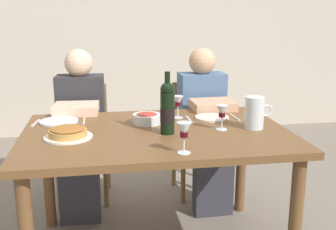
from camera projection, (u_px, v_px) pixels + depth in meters
back_wall at (124, 13)px, 4.69m from camera, size 8.00×0.10×2.80m
dining_table at (156, 146)px, 2.36m from camera, size 1.50×1.00×0.76m
wine_bottle at (167, 108)px, 2.25m from camera, size 0.08×0.08×0.35m
water_pitcher at (254, 115)px, 2.37m from camera, size 0.16×0.11×0.19m
baked_tart at (68, 133)px, 2.20m from camera, size 0.26×0.26×0.06m
salad_bowl at (147, 118)px, 2.48m from camera, size 0.17×0.17×0.07m
wine_glass_left_diner at (222, 112)px, 2.33m from camera, size 0.07×0.07×0.14m
wine_glass_right_diner at (178, 102)px, 2.59m from camera, size 0.07×0.07×0.14m
wine_glass_centre at (184, 132)px, 1.94m from camera, size 0.07×0.07×0.15m
dinner_plate_left_setting at (59, 121)px, 2.51m from camera, size 0.23×0.23×0.01m
dinner_plate_right_setting at (212, 118)px, 2.60m from camera, size 0.21×0.21×0.01m
fork_left_setting at (36, 123)px, 2.49m from camera, size 0.04×0.16×0.00m
knife_left_setting at (84, 121)px, 2.53m from camera, size 0.01×0.18×0.00m
knife_right_setting at (235, 117)px, 2.62m from camera, size 0.02×0.18×0.00m
spoon_right_setting at (189, 119)px, 2.58m from camera, size 0.01×0.16×0.00m
chair_left at (84, 134)px, 3.19m from camera, size 0.42×0.42×0.87m
diner_left at (80, 127)px, 2.93m from camera, size 0.35×0.52×1.16m
chair_right at (197, 130)px, 3.30m from camera, size 0.41×0.41×0.87m
diner_right at (205, 123)px, 3.04m from camera, size 0.35×0.51×1.16m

